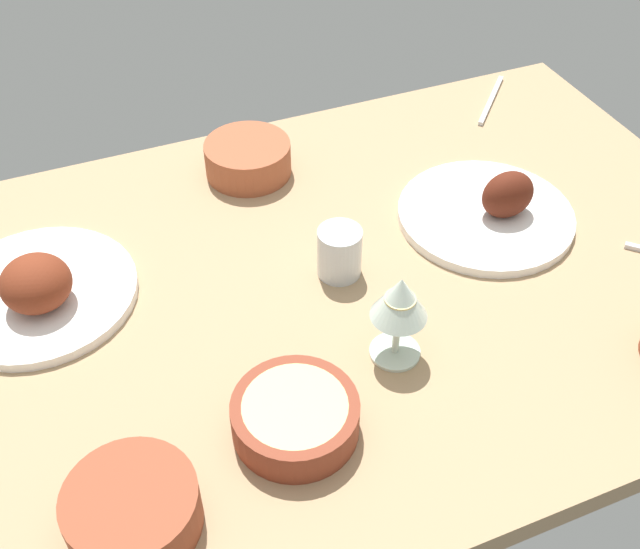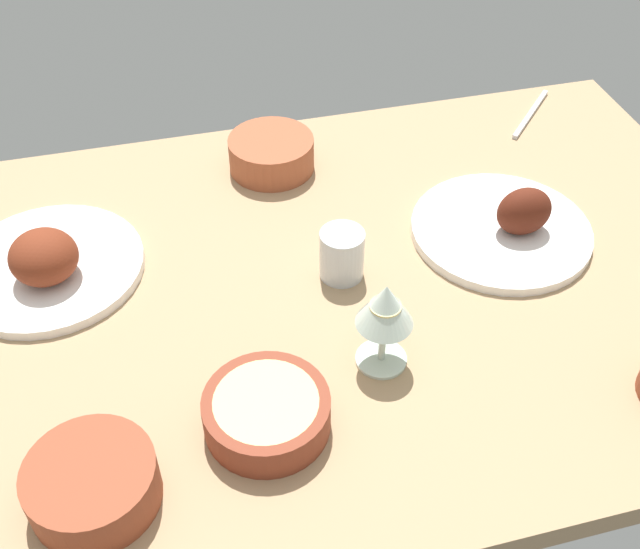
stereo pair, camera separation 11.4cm
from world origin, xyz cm
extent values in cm
cube|color=tan|center=(0.00, 0.00, 2.00)|extent=(140.00, 90.00, 4.00)
cylinder|color=white|center=(30.88, 3.98, 4.80)|extent=(28.63, 28.63, 1.60)
ellipsoid|color=#511E11|center=(33.40, 2.59, 9.27)|extent=(8.74, 6.15, 7.98)
cylinder|color=white|center=(-39.16, 13.01, 4.80)|extent=(28.57, 28.57, 1.60)
ellipsoid|color=maroon|center=(-38.86, 10.17, 9.30)|extent=(9.95, 9.66, 8.04)
cylinder|color=brown|center=(-33.87, -28.07, 6.97)|extent=(15.13, 15.13, 5.95)
cylinder|color=white|center=(-33.87, -28.07, 9.45)|extent=(12.40, 12.40, 1.00)
cylinder|color=brown|center=(-12.68, -22.96, 6.49)|extent=(15.89, 15.89, 4.98)
cylinder|color=#DBCC7A|center=(-12.68, -22.96, 8.48)|extent=(13.03, 13.03, 1.00)
cylinder|color=#A35133|center=(-0.84, 31.04, 6.95)|extent=(14.96, 14.96, 5.89)
cylinder|color=#4C192D|center=(-0.84, 31.04, 9.39)|extent=(12.26, 12.26, 1.00)
cylinder|color=silver|center=(4.35, -16.40, 4.25)|extent=(7.00, 7.00, 0.50)
cylinder|color=silver|center=(4.35, -16.40, 8.00)|extent=(1.00, 1.00, 7.00)
cone|color=silver|center=(4.35, -16.40, 14.75)|extent=(7.60, 7.60, 6.50)
cylinder|color=beige|center=(4.35, -16.40, 13.30)|extent=(4.18, 4.18, 2.80)
cylinder|color=silver|center=(3.71, 1.41, 7.98)|extent=(6.69, 6.69, 7.96)
cube|color=silver|center=(51.26, 35.40, 4.40)|extent=(13.74, 14.26, 0.80)
camera|label=1|loc=(-31.32, -76.50, 84.25)|focal=43.23mm
camera|label=2|loc=(-20.53, -80.07, 84.25)|focal=43.23mm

